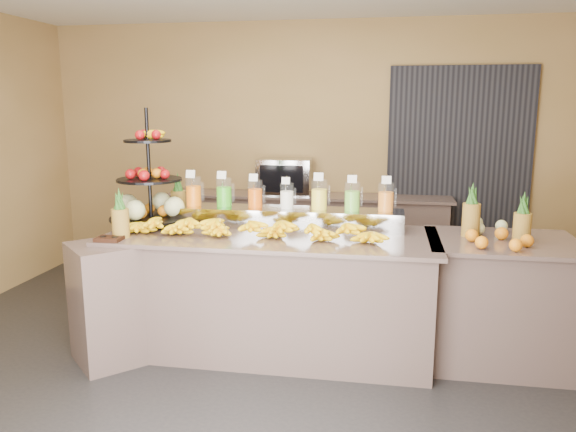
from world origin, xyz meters
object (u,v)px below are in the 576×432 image
(condiment_caddy, at_px, (109,239))
(pitcher_tray, at_px, (287,217))
(right_fruit_pile, at_px, (495,231))
(fruit_stand, at_px, (156,195))
(oven_warmer, at_px, (285,176))
(banana_heap, at_px, (251,225))

(condiment_caddy, bearing_deg, pitcher_tray, 30.31)
(pitcher_tray, distance_m, right_fruit_pile, 1.58)
(fruit_stand, xyz_separation_m, oven_warmer, (0.76, 1.76, -0.05))
(pitcher_tray, xyz_separation_m, condiment_caddy, (-1.18, -0.69, -0.06))
(pitcher_tray, height_order, oven_warmer, oven_warmer)
(banana_heap, bearing_deg, right_fruit_pile, 3.84)
(fruit_stand, xyz_separation_m, right_fruit_pile, (2.63, -0.16, -0.16))
(pitcher_tray, relative_size, condiment_caddy, 10.12)
(condiment_caddy, distance_m, right_fruit_pile, 2.78)
(condiment_caddy, height_order, oven_warmer, oven_warmer)
(pitcher_tray, xyz_separation_m, banana_heap, (-0.21, -0.36, 0.01))
(pitcher_tray, bearing_deg, condiment_caddy, -149.69)
(oven_warmer, bearing_deg, pitcher_tray, -80.80)
(pitcher_tray, relative_size, banana_heap, 0.91)
(banana_heap, bearing_deg, fruit_stand, 162.26)
(fruit_stand, relative_size, right_fruit_pile, 2.01)
(right_fruit_pile, bearing_deg, pitcher_tray, 171.13)
(fruit_stand, height_order, oven_warmer, fruit_stand)
(right_fruit_pile, bearing_deg, condiment_caddy, -170.70)
(oven_warmer, bearing_deg, condiment_caddy, -111.74)
(fruit_stand, relative_size, condiment_caddy, 5.16)
(pitcher_tray, xyz_separation_m, fruit_stand, (-1.08, -0.09, 0.16))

